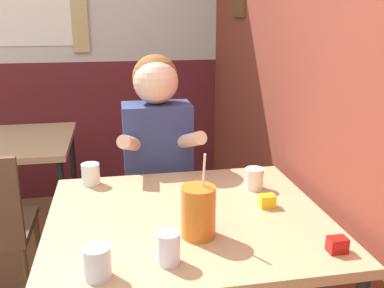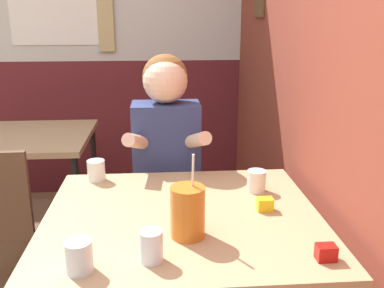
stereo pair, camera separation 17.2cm
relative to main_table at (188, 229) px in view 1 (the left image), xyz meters
name	(u,v)px [view 1 (the left image)]	position (x,y,z in m)	size (l,w,h in m)	color
brick_wall_right	(271,34)	(0.61, 0.83, 0.68)	(0.08, 4.31, 2.70)	brown
back_wall	(70,28)	(-0.55, 2.01, 0.69)	(5.23, 0.09, 2.70)	silver
main_table	(188,229)	(0.00, 0.00, 0.00)	(1.04, 0.92, 0.73)	tan
background_table	(5,152)	(-0.92, 1.19, -0.02)	(0.80, 0.77, 0.73)	tan
person_seated	(158,169)	(-0.05, 0.63, 0.02)	(0.42, 0.42, 1.27)	navy
cocktail_pitcher	(198,212)	(0.01, -0.16, 0.15)	(0.12, 0.12, 0.30)	#C6661E
glass_near_pitcher	(168,248)	(-0.11, -0.31, 0.11)	(0.07, 0.07, 0.10)	silver
glass_center	(91,174)	(-0.37, 0.38, 0.11)	(0.08, 0.08, 0.09)	silver
glass_far_side	(254,179)	(0.33, 0.20, 0.11)	(0.08, 0.08, 0.09)	silver
glass_by_brick	(97,262)	(-0.32, -0.35, 0.11)	(0.08, 0.08, 0.10)	silver
condiment_ketchup	(337,245)	(0.42, -0.34, 0.08)	(0.06, 0.04, 0.05)	#B7140F
condiment_mustard	(267,201)	(0.32, 0.01, 0.08)	(0.06, 0.04, 0.05)	yellow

